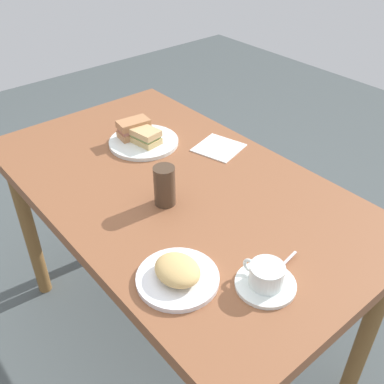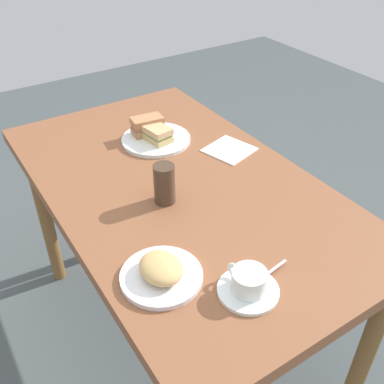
{
  "view_description": "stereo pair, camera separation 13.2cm",
  "coord_description": "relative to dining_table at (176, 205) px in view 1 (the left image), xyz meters",
  "views": [
    {
      "loc": [
        0.92,
        -0.7,
        1.58
      ],
      "look_at": [
        0.1,
        -0.02,
        0.8
      ],
      "focal_mm": 41.53,
      "sensor_mm": 36.0,
      "label": 1
    },
    {
      "loc": [
        1.0,
        -0.6,
        1.58
      ],
      "look_at": [
        0.1,
        -0.02,
        0.8
      ],
      "focal_mm": 41.53,
      "sensor_mm": 36.0,
      "label": 2
    }
  ],
  "objects": [
    {
      "name": "drinking_glass",
      "position": [
        0.06,
        -0.09,
        0.15
      ],
      "size": [
        0.06,
        0.06,
        0.12
      ],
      "primitive_type": "cylinder",
      "color": "#453224",
      "rests_on": "dining_table"
    },
    {
      "name": "sandwich_front",
      "position": [
        -0.26,
        0.06,
        0.13
      ],
      "size": [
        0.12,
        0.09,
        0.05
      ],
      "color": "tan",
      "rests_on": "sandwich_plate"
    },
    {
      "name": "coffee_cup",
      "position": [
        0.48,
        -0.1,
        0.13
      ],
      "size": [
        0.11,
        0.08,
        0.05
      ],
      "color": "white",
      "rests_on": "coffee_saucer"
    },
    {
      "name": "spoon",
      "position": [
        0.47,
        -0.02,
        0.1
      ],
      "size": [
        0.03,
        0.1,
        0.01
      ],
      "color": "silver",
      "rests_on": "coffee_saucer"
    },
    {
      "name": "sandwich_plate",
      "position": [
        -0.27,
        0.07,
        0.1
      ],
      "size": [
        0.25,
        0.25,
        0.01
      ],
      "primitive_type": "cylinder",
      "color": "white",
      "rests_on": "dining_table"
    },
    {
      "name": "side_plate",
      "position": [
        0.33,
        -0.25,
        0.1
      ],
      "size": [
        0.2,
        0.2,
        0.01
      ],
      "primitive_type": "cylinder",
      "color": "white",
      "rests_on": "dining_table"
    },
    {
      "name": "sandwich_back",
      "position": [
        -0.32,
        0.06,
        0.13
      ],
      "size": [
        0.08,
        0.12,
        0.06
      ],
      "color": "#B27B50",
      "rests_on": "sandwich_plate"
    },
    {
      "name": "ground_plane",
      "position": [
        0.0,
        0.0,
        -0.69
      ],
      "size": [
        6.0,
        6.0,
        0.0
      ],
      "primitive_type": "plane",
      "color": "#485152"
    },
    {
      "name": "napkin",
      "position": [
        -0.07,
        0.26,
        0.09
      ],
      "size": [
        0.19,
        0.19,
        0.0
      ],
      "primitive_type": "cube",
      "rotation": [
        0.0,
        0.0,
        0.28
      ],
      "color": "white",
      "rests_on": "dining_table"
    },
    {
      "name": "coffee_saucer",
      "position": [
        0.48,
        -0.1,
        0.09
      ],
      "size": [
        0.15,
        0.15,
        0.01
      ],
      "primitive_type": "cylinder",
      "color": "white",
      "rests_on": "dining_table"
    },
    {
      "name": "side_food_pile",
      "position": [
        0.33,
        -0.25,
        0.12
      ],
      "size": [
        0.12,
        0.1,
        0.04
      ],
      "primitive_type": "ellipsoid",
      "color": "tan",
      "rests_on": "side_plate"
    },
    {
      "name": "dining_table",
      "position": [
        0.0,
        0.0,
        0.0
      ],
      "size": [
        1.33,
        0.78,
        0.77
      ],
      "color": "brown",
      "rests_on": "ground_plane"
    }
  ]
}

